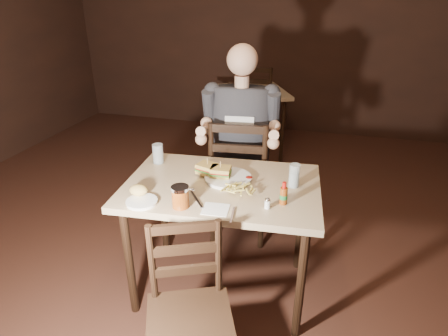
% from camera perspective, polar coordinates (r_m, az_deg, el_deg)
% --- Properties ---
extents(room_shell, '(7.00, 7.00, 7.00)m').
position_cam_1_polar(room_shell, '(1.77, -2.45, 12.85)').
color(room_shell, black).
rests_on(room_shell, ground).
extents(main_table, '(1.18, 0.84, 0.77)m').
position_cam_1_polar(main_table, '(2.22, -0.34, -4.48)').
color(main_table, tan).
rests_on(main_table, ground).
extents(bg_table, '(1.06, 1.06, 0.77)m').
position_cam_1_polar(bg_table, '(4.37, 3.82, 10.59)').
color(bg_table, tan).
rests_on(bg_table, ground).
extents(chair_far, '(0.51, 0.55, 0.99)m').
position_cam_1_polar(chair_far, '(2.87, 2.47, -1.43)').
color(chair_far, black).
rests_on(chair_far, ground).
extents(chair_near, '(0.53, 0.55, 0.84)m').
position_cam_1_polar(chair_near, '(1.84, -5.23, -22.36)').
color(chair_near, black).
rests_on(chair_near, ground).
extents(bg_chair_far, '(0.47, 0.51, 0.97)m').
position_cam_1_polar(bg_chair_far, '(4.95, 5.07, 9.92)').
color(bg_chair_far, black).
rests_on(bg_chair_far, ground).
extents(bg_chair_near, '(0.49, 0.53, 0.92)m').
position_cam_1_polar(bg_chair_near, '(3.92, 2.08, 5.56)').
color(bg_chair_near, black).
rests_on(bg_chair_near, ground).
extents(diner, '(0.61, 0.50, 0.97)m').
position_cam_1_polar(diner, '(2.63, 2.55, 7.85)').
color(diner, '#2E2E33').
rests_on(diner, chair_far).
extents(dinner_plate, '(0.29, 0.29, 0.02)m').
position_cam_1_polar(dinner_plate, '(2.22, 0.64, -1.63)').
color(dinner_plate, white).
rests_on(dinner_plate, main_table).
extents(sandwich_left, '(0.14, 0.13, 0.10)m').
position_cam_1_polar(sandwich_left, '(2.25, -2.53, 0.38)').
color(sandwich_left, tan).
rests_on(sandwich_left, dinner_plate).
extents(sandwich_right, '(0.12, 0.10, 0.10)m').
position_cam_1_polar(sandwich_right, '(2.20, -0.54, -0.14)').
color(sandwich_right, tan).
rests_on(sandwich_right, dinner_plate).
extents(fries_pile, '(0.24, 0.18, 0.04)m').
position_cam_1_polar(fries_pile, '(2.07, 2.28, -3.00)').
color(fries_pile, '#E1CC55').
rests_on(fries_pile, dinner_plate).
extents(ketchup_dollop, '(0.04, 0.04, 0.01)m').
position_cam_1_polar(ketchup_dollop, '(2.21, 3.84, -1.44)').
color(ketchup_dollop, maroon).
rests_on(ketchup_dollop, dinner_plate).
extents(glass_left, '(0.07, 0.07, 0.13)m').
position_cam_1_polar(glass_left, '(2.46, -10.03, 2.16)').
color(glass_left, silver).
rests_on(glass_left, main_table).
extents(glass_right, '(0.06, 0.06, 0.14)m').
position_cam_1_polar(glass_right, '(2.15, 10.65, -1.15)').
color(glass_right, silver).
rests_on(glass_right, main_table).
extents(hot_sauce, '(0.04, 0.04, 0.13)m').
position_cam_1_polar(hot_sauce, '(1.97, 9.10, -3.80)').
color(hot_sauce, '#863B0F').
rests_on(hot_sauce, main_table).
extents(salt_shaker, '(0.03, 0.03, 0.05)m').
position_cam_1_polar(salt_shaker, '(1.94, 6.64, -5.41)').
color(salt_shaker, white).
rests_on(salt_shaker, main_table).
extents(syrup_dispenser, '(0.10, 0.10, 0.12)m').
position_cam_1_polar(syrup_dispenser, '(1.94, -6.66, -4.37)').
color(syrup_dispenser, '#863B0F').
rests_on(syrup_dispenser, main_table).
extents(napkin, '(0.14, 0.13, 0.00)m').
position_cam_1_polar(napkin, '(1.93, -1.28, -6.30)').
color(napkin, white).
rests_on(napkin, main_table).
extents(knife, '(0.13, 0.16, 0.00)m').
position_cam_1_polar(knife, '(2.01, -4.21, -4.78)').
color(knife, silver).
rests_on(knife, napkin).
extents(fork, '(0.03, 0.15, 0.00)m').
position_cam_1_polar(fork, '(1.88, 1.27, -7.13)').
color(fork, silver).
rests_on(fork, napkin).
extents(side_plate, '(0.17, 0.17, 0.01)m').
position_cam_1_polar(side_plate, '(2.02, -12.41, -5.14)').
color(side_plate, white).
rests_on(side_plate, main_table).
extents(bread_roll, '(0.11, 0.09, 0.06)m').
position_cam_1_polar(bread_roll, '(2.07, -12.89, -3.30)').
color(bread_roll, tan).
rests_on(bread_roll, side_plate).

